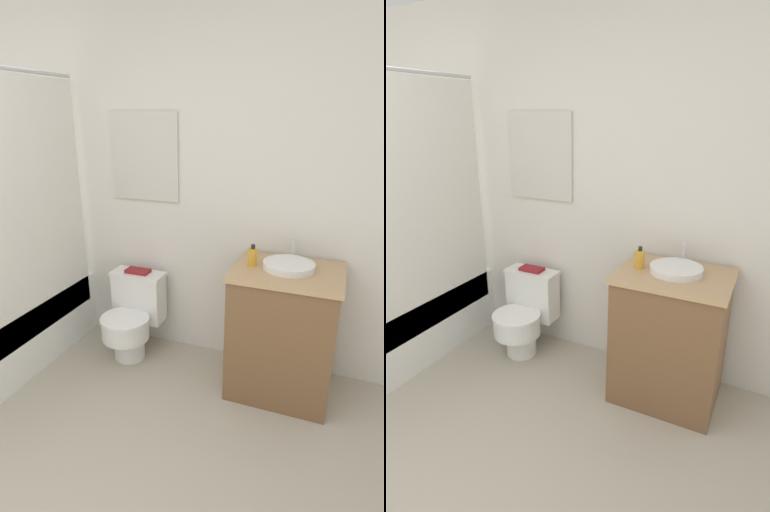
# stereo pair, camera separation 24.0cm
# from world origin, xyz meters

# --- Properties ---
(wall_back) EXTENTS (3.59, 0.07, 2.50)m
(wall_back) POSITION_xyz_m (-0.00, 2.21, 1.25)
(wall_back) COLOR silver
(wall_back) RESTS_ON ground_plane
(toilet) EXTENTS (0.40, 0.49, 0.61)m
(toilet) POSITION_xyz_m (-0.14, 1.94, 0.31)
(toilet) COLOR white
(toilet) RESTS_ON ground_plane
(vanity) EXTENTS (0.66, 0.53, 0.85)m
(vanity) POSITION_xyz_m (0.96, 1.90, 0.42)
(vanity) COLOR brown
(vanity) RESTS_ON ground_plane
(sink) EXTENTS (0.31, 0.34, 0.13)m
(sink) POSITION_xyz_m (0.96, 1.92, 0.87)
(sink) COLOR white
(sink) RESTS_ON vanity
(soap_bottle) EXTENTS (0.06, 0.06, 0.13)m
(soap_bottle) POSITION_xyz_m (0.74, 1.90, 0.90)
(soap_bottle) COLOR gold
(soap_bottle) RESTS_ON vanity
(book_on_tank) EXTENTS (0.18, 0.10, 0.02)m
(book_on_tank) POSITION_xyz_m (-0.14, 2.05, 0.63)
(book_on_tank) COLOR maroon
(book_on_tank) RESTS_ON toilet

